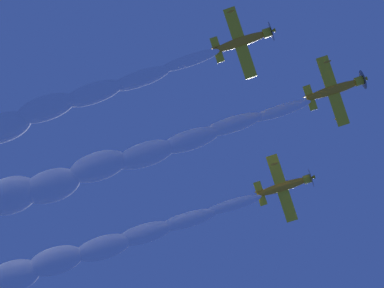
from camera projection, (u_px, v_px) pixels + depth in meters
airplane_lead at (336, 89)px, 75.21m from camera, size 7.98×7.76×3.51m
airplane_left_wingman at (285, 186)px, 78.67m from camera, size 7.92×7.71×3.32m
airplane_right_wingman at (244, 41)px, 73.21m from camera, size 7.93×7.73×3.42m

